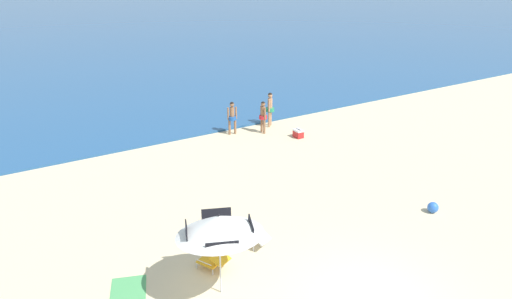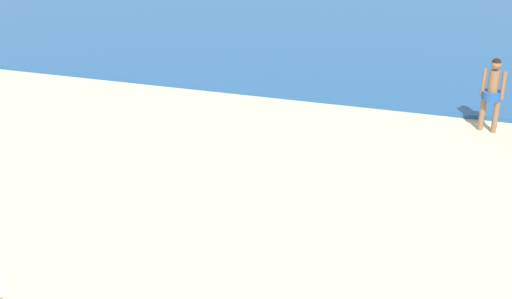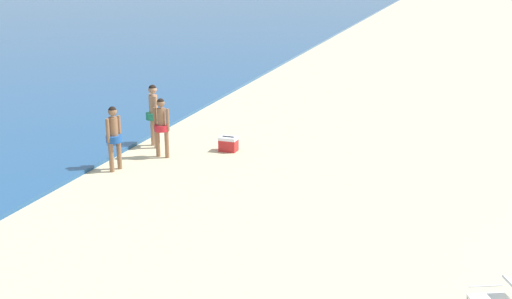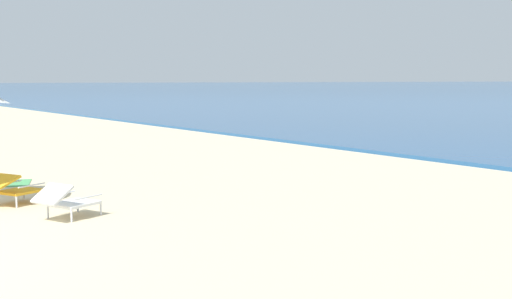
% 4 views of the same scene
% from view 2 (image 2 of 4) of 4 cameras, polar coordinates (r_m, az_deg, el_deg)
% --- Properties ---
extents(person_standing_near_shore, '(0.48, 0.40, 1.65)m').
position_cam_2_polar(person_standing_near_shore, '(16.10, 18.31, 4.54)').
color(person_standing_near_shore, '#8C6042').
rests_on(person_standing_near_shore, ground).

